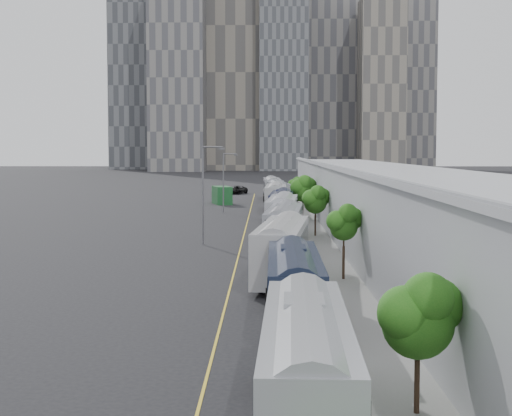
{
  "coord_description": "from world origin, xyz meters",
  "views": [
    {
      "loc": [
        0.75,
        -19.02,
        8.61
      ],
      "look_at": [
        -0.23,
        56.73,
        3.0
      ],
      "focal_mm": 55.0,
      "sensor_mm": 36.0,
      "label": 1
    }
  ],
  "objects_px": {
    "bus_8": "(272,190)",
    "shipping_container": "(222,195)",
    "bus_5": "(282,208)",
    "bus_1": "(294,293)",
    "bus_2": "(282,254)",
    "bus_0": "(306,378)",
    "bus_4": "(282,218)",
    "bus_7": "(279,195)",
    "suv": "(237,190)",
    "bus_3": "(284,232)",
    "street_lamp_far": "(225,178)",
    "street_lamp_near": "(205,188)",
    "bus_6": "(276,200)"
  },
  "relations": [
    {
      "from": "bus_7",
      "to": "shipping_container",
      "type": "height_order",
      "value": "bus_7"
    },
    {
      "from": "bus_1",
      "to": "street_lamp_far",
      "type": "height_order",
      "value": "street_lamp_far"
    },
    {
      "from": "bus_7",
      "to": "street_lamp_far",
      "type": "bearing_deg",
      "value": -121.99
    },
    {
      "from": "street_lamp_near",
      "to": "street_lamp_far",
      "type": "distance_m",
      "value": 35.97
    },
    {
      "from": "bus_6",
      "to": "bus_5",
      "type": "bearing_deg",
      "value": -86.21
    },
    {
      "from": "bus_2",
      "to": "bus_8",
      "type": "xyz_separation_m",
      "value": [
        -0.02,
        83.52,
        -0.02
      ]
    },
    {
      "from": "bus_6",
      "to": "bus_7",
      "type": "xyz_separation_m",
      "value": [
        0.68,
        13.95,
        -0.09
      ]
    },
    {
      "from": "bus_8",
      "to": "shipping_container",
      "type": "relative_size",
      "value": 2.48
    },
    {
      "from": "bus_2",
      "to": "bus_4",
      "type": "xyz_separation_m",
      "value": [
        0.59,
        28.15,
        0.0
      ]
    },
    {
      "from": "bus_2",
      "to": "street_lamp_far",
      "type": "relative_size",
      "value": 1.71
    },
    {
      "from": "bus_1",
      "to": "bus_0",
      "type": "bearing_deg",
      "value": -90.06
    },
    {
      "from": "shipping_container",
      "to": "suv",
      "type": "bearing_deg",
      "value": 74.18
    },
    {
      "from": "bus_4",
      "to": "bus_6",
      "type": "distance_m",
      "value": 28.18
    },
    {
      "from": "street_lamp_far",
      "to": "shipping_container",
      "type": "bearing_deg",
      "value": 94.53
    },
    {
      "from": "bus_2",
      "to": "bus_6",
      "type": "xyz_separation_m",
      "value": [
        0.26,
        56.33,
        -0.0
      ]
    },
    {
      "from": "bus_3",
      "to": "bus_7",
      "type": "distance_m",
      "value": 55.45
    },
    {
      "from": "street_lamp_far",
      "to": "suv",
      "type": "relative_size",
      "value": 1.43
    },
    {
      "from": "bus_0",
      "to": "bus_4",
      "type": "relative_size",
      "value": 0.94
    },
    {
      "from": "bus_0",
      "to": "bus_5",
      "type": "relative_size",
      "value": 1.0
    },
    {
      "from": "bus_0",
      "to": "street_lamp_far",
      "type": "xyz_separation_m",
      "value": [
        -6.87,
        83.22,
        3.16
      ]
    },
    {
      "from": "bus_8",
      "to": "shipping_container",
      "type": "xyz_separation_m",
      "value": [
        -8.09,
        -10.62,
        -0.27
      ]
    },
    {
      "from": "bus_1",
      "to": "bus_8",
      "type": "relative_size",
      "value": 0.93
    },
    {
      "from": "shipping_container",
      "to": "bus_5",
      "type": "bearing_deg",
      "value": -87.02
    },
    {
      "from": "bus_6",
      "to": "shipping_container",
      "type": "bearing_deg",
      "value": 118.28
    },
    {
      "from": "bus_2",
      "to": "bus_4",
      "type": "bearing_deg",
      "value": 94.78
    },
    {
      "from": "bus_4",
      "to": "bus_8",
      "type": "height_order",
      "value": "bus_4"
    },
    {
      "from": "bus_3",
      "to": "bus_6",
      "type": "relative_size",
      "value": 0.99
    },
    {
      "from": "bus_0",
      "to": "shipping_container",
      "type": "height_order",
      "value": "bus_0"
    },
    {
      "from": "bus_4",
      "to": "shipping_container",
      "type": "distance_m",
      "value": 45.59
    },
    {
      "from": "street_lamp_far",
      "to": "suv",
      "type": "xyz_separation_m",
      "value": [
        -0.13,
        46.79,
        -3.98
      ]
    },
    {
      "from": "bus_6",
      "to": "street_lamp_near",
      "type": "relative_size",
      "value": 1.54
    },
    {
      "from": "street_lamp_near",
      "to": "street_lamp_far",
      "type": "height_order",
      "value": "street_lamp_near"
    },
    {
      "from": "bus_0",
      "to": "bus_3",
      "type": "height_order",
      "value": "bus_3"
    },
    {
      "from": "bus_1",
      "to": "bus_2",
      "type": "xyz_separation_m",
      "value": [
        -0.32,
        13.41,
        0.14
      ]
    },
    {
      "from": "bus_6",
      "to": "bus_8",
      "type": "xyz_separation_m",
      "value": [
        -0.28,
        27.19,
        -0.02
      ]
    },
    {
      "from": "bus_5",
      "to": "bus_6",
      "type": "distance_m",
      "value": 14.06
    },
    {
      "from": "bus_8",
      "to": "street_lamp_near",
      "type": "relative_size",
      "value": 1.53
    },
    {
      "from": "bus_5",
      "to": "suv",
      "type": "height_order",
      "value": "bus_5"
    },
    {
      "from": "bus_8",
      "to": "bus_5",
      "type": "bearing_deg",
      "value": -90.18
    },
    {
      "from": "bus_0",
      "to": "bus_8",
      "type": "height_order",
      "value": "bus_8"
    },
    {
      "from": "bus_1",
      "to": "bus_5",
      "type": "relative_size",
      "value": 0.97
    },
    {
      "from": "bus_6",
      "to": "suv",
      "type": "relative_size",
      "value": 2.41
    },
    {
      "from": "bus_6",
      "to": "bus_0",
      "type": "bearing_deg",
      "value": -88.6
    },
    {
      "from": "street_lamp_near",
      "to": "bus_2",
      "type": "bearing_deg",
      "value": -71.0
    },
    {
      "from": "bus_0",
      "to": "bus_3",
      "type": "xyz_separation_m",
      "value": [
        0.33,
        42.85,
        0.06
      ]
    },
    {
      "from": "bus_8",
      "to": "street_lamp_near",
      "type": "bearing_deg",
      "value": -97.23
    },
    {
      "from": "bus_5",
      "to": "suv",
      "type": "relative_size",
      "value": 2.29
    },
    {
      "from": "bus_5",
      "to": "bus_7",
      "type": "height_order",
      "value": "same"
    },
    {
      "from": "bus_6",
      "to": "suv",
      "type": "xyz_separation_m",
      "value": [
        -7.1,
        45.67,
        -0.9
      ]
    },
    {
      "from": "bus_6",
      "to": "suv",
      "type": "height_order",
      "value": "bus_6"
    }
  ]
}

